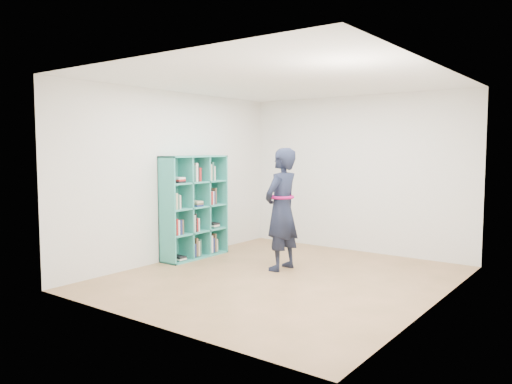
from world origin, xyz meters
The scene contains 9 objects.
floor centered at (0.00, 0.00, 0.00)m, with size 4.50×4.50×0.00m, color olive.
ceiling centered at (0.00, 0.00, 2.60)m, with size 4.50×4.50×0.00m, color white.
wall_left centered at (-2.00, 0.00, 1.30)m, with size 0.02×4.50×2.60m, color silver.
wall_right centered at (2.00, 0.00, 1.30)m, with size 0.02×4.50×2.60m, color silver.
wall_back centered at (0.00, 2.25, 1.30)m, with size 4.00×0.02×2.60m, color silver.
wall_front centered at (0.00, -2.25, 1.30)m, with size 4.00×0.02×2.60m, color silver.
bookshelf centered at (-1.84, 0.23, 0.80)m, with size 0.35×1.21×1.62m.
person centered at (-0.27, 0.39, 0.87)m, with size 0.43×0.64×1.74m.
smartphone centered at (-0.41, 0.47, 0.98)m, with size 0.02×0.10×0.13m.
Camera 1 is at (3.64, -5.45, 1.73)m, focal length 35.00 mm.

